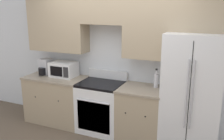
{
  "coord_description": "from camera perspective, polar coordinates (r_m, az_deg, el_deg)",
  "views": [
    {
      "loc": [
        1.6,
        -3.37,
        2.18
      ],
      "look_at": [
        0.0,
        0.31,
        1.13
      ],
      "focal_mm": 40.0,
      "sensor_mm": 36.0,
      "label": 1
    }
  ],
  "objects": [
    {
      "name": "lower_cabinets_left",
      "position": [
        4.91,
        -12.42,
        -6.47
      ],
      "size": [
        1.15,
        0.64,
        0.88
      ],
      "color": "tan",
      "rests_on": "ground_plane"
    },
    {
      "name": "ground_plane",
      "position": [
        4.32,
        -1.71,
        -15.68
      ],
      "size": [
        12.0,
        12.0,
        0.0
      ],
      "primitive_type": "plane",
      "color": "brown"
    },
    {
      "name": "microwave",
      "position": [
        4.74,
        -10.98,
        0.16
      ],
      "size": [
        0.47,
        0.36,
        0.27
      ],
      "color": "white",
      "rests_on": "lower_cabinets_left"
    },
    {
      "name": "lower_cabinets_right",
      "position": [
        4.21,
        6.63,
        -9.86
      ],
      "size": [
        0.73,
        0.64,
        0.88
      ],
      "color": "tan",
      "rests_on": "ground_plane"
    },
    {
      "name": "refrigerator",
      "position": [
        3.95,
        17.8,
        -4.99
      ],
      "size": [
        0.83,
        0.75,
        1.8
      ],
      "color": "white",
      "rests_on": "ground_plane"
    },
    {
      "name": "oven_range",
      "position": [
        4.45,
        -2.46,
        -8.31
      ],
      "size": [
        0.75,
        0.65,
        1.04
      ],
      "color": "white",
      "rests_on": "ground_plane"
    },
    {
      "name": "paper_towel_holder",
      "position": [
        4.97,
        -15.03,
        0.59
      ],
      "size": [
        0.2,
        0.29,
        0.3
      ],
      "color": "#B7B7BC",
      "rests_on": "lower_cabinets_left"
    },
    {
      "name": "bottle",
      "position": [
        4.09,
        10.02,
        -2.29
      ],
      "size": [
        0.07,
        0.07,
        0.31
      ],
      "color": "silver",
      "rests_on": "lower_cabinets_right"
    },
    {
      "name": "wall_back",
      "position": [
        4.3,
        1.57,
        6.02
      ],
      "size": [
        8.0,
        0.39,
        2.6
      ],
      "color": "silver",
      "rests_on": "ground_plane"
    }
  ]
}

